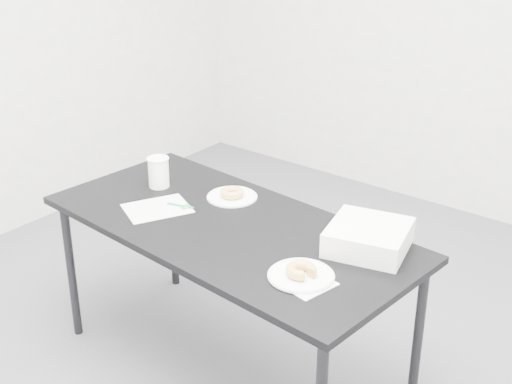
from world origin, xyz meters
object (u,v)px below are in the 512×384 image
Objects in this scene: plate_near at (301,276)px; scorecard at (157,208)px; table at (229,236)px; coffee_cup at (159,172)px; donut_near at (301,270)px; donut_far at (232,193)px; pen at (180,205)px; bakery_box at (368,237)px; plate_far at (232,197)px.

scorecard is at bearing 174.01° from plate_near.
coffee_cup is (-0.50, 0.10, 0.13)m from table.
table is 14.60× the size of donut_near.
donut_far is at bearing 149.48° from donut_near.
plate_near is (0.47, -0.16, 0.06)m from table.
pen is 1.19× the size of donut_far.
donut_far is (-0.16, 0.21, 0.08)m from table.
donut_near is 0.39× the size of bakery_box.
scorecard is 0.34m from plate_far.
donut_far is (0.18, 0.29, 0.02)m from scorecard.
scorecard is 0.34m from donut_far.
coffee_cup is (-0.23, 0.10, 0.06)m from pen.
pen is 0.84m from bakery_box.
donut_far reaches higher than scorecard.
pen is at bearing -23.73° from coffee_cup.
table is 6.12× the size of scorecard.
donut_near is 0.50× the size of plate_far.
pen is 0.26m from coffee_cup.
scorecard is at bearing -162.75° from table.
pen is at bearing 177.87° from bakery_box.
coffee_cup is 1.05m from bakery_box.
plate_far is at bearing 45.14° from pen.
bakery_box is (1.05, 0.07, -0.02)m from coffee_cup.
plate_near is 2.13× the size of donut_near.
pen is at bearing -118.47° from plate_far.
donut_far is (-0.63, 0.37, 0.02)m from plate_near.
scorecard reaches higher than table.
scorecard is 1.20× the size of plate_far.
bakery_box is (0.08, 0.33, 0.02)m from donut_near.
table is 5.66× the size of bakery_box.
coffee_cup reaches higher than donut_far.
table is 13.19× the size of pen.
pen reaches higher than table.
pen is at bearing -175.12° from table.
donut_far is at bearing -7.13° from plate_far.
plate_near is at bearing -13.99° from table.
pen is 0.43× the size of bakery_box.
bakery_box is (0.71, -0.04, 0.03)m from donut_far.
coffee_cup is at bearing 165.01° from plate_near.
donut_near is at bearing -117.77° from bakery_box.
pen is 0.56× the size of plate_far.
donut_far reaches higher than plate_near.
scorecard is 2.38× the size of donut_near.
donut_near reaches higher than donut_far.
pen is at bearing 74.91° from scorecard.
table is at bearing -176.60° from bakery_box.
scorecard is at bearing -47.25° from coffee_cup.
pen is (-0.27, -0.00, 0.06)m from table.
donut_far is (-0.63, 0.37, -0.00)m from donut_near.
table is at bearing -11.28° from coffee_cup.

